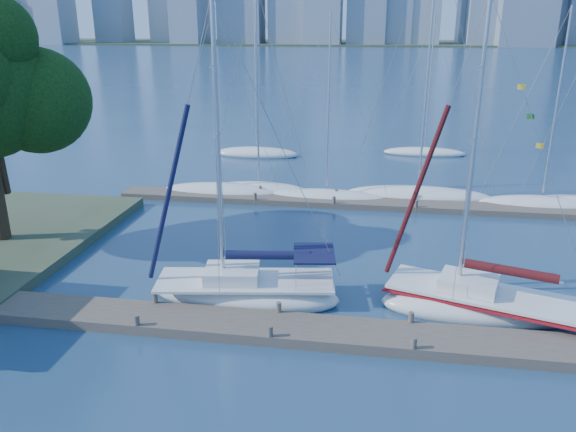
# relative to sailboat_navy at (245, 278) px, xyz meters

# --- Properties ---
(ground) EXTENTS (700.00, 700.00, 0.00)m
(ground) POSITION_rel_sailboat_navy_xyz_m (1.68, -2.46, -1.01)
(ground) COLOR navy
(ground) RESTS_ON ground
(near_dock) EXTENTS (26.00, 2.00, 0.40)m
(near_dock) POSITION_rel_sailboat_navy_xyz_m (1.68, -2.46, -0.81)
(near_dock) COLOR #4E4539
(near_dock) RESTS_ON ground
(far_dock) EXTENTS (30.00, 1.80, 0.36)m
(far_dock) POSITION_rel_sailboat_navy_xyz_m (3.68, 13.54, -0.83)
(far_dock) COLOR #4E4539
(far_dock) RESTS_ON ground
(far_shore) EXTENTS (800.00, 100.00, 1.50)m
(far_shore) POSITION_rel_sailboat_navy_xyz_m (1.68, 317.54, -1.01)
(far_shore) COLOR #38472D
(far_shore) RESTS_ON ground
(sailboat_navy) EXTENTS (8.13, 3.67, 12.49)m
(sailboat_navy) POSITION_rel_sailboat_navy_xyz_m (0.00, 0.00, 0.00)
(sailboat_navy) COLOR silver
(sailboat_navy) RESTS_ON ground
(sailboat_maroon) EXTENTS (8.20, 4.79, 12.50)m
(sailboat_maroon) POSITION_rel_sailboat_navy_xyz_m (9.47, 0.37, 0.00)
(sailboat_maroon) COLOR silver
(sailboat_maroon) RESTS_ON ground
(bg_boat_0) EXTENTS (8.30, 3.52, 12.41)m
(bg_boat_0) POSITION_rel_sailboat_navy_xyz_m (-5.04, 14.51, -0.75)
(bg_boat_0) COLOR silver
(bg_boat_0) RESTS_ON ground
(bg_boat_1) EXTENTS (6.82, 2.26, 13.55)m
(bg_boat_1) POSITION_rel_sailboat_navy_xyz_m (-2.61, 15.28, -0.73)
(bg_boat_1) COLOR silver
(bg_boat_1) RESTS_ON ground
(bg_boat_2) EXTENTS (8.11, 3.52, 11.89)m
(bg_boat_2) POSITION_rel_sailboat_navy_xyz_m (2.05, 14.44, -0.77)
(bg_boat_2) COLOR silver
(bg_boat_2) RESTS_ON ground
(bg_boat_3) EXTENTS (9.75, 6.14, 16.79)m
(bg_boat_3) POSITION_rel_sailboat_navy_xyz_m (7.97, 15.54, -0.70)
(bg_boat_3) COLOR silver
(bg_boat_3) RESTS_ON ground
(bg_boat_4) EXTENTS (7.80, 2.88, 12.27)m
(bg_boat_4) POSITION_rel_sailboat_navy_xyz_m (15.47, 14.84, -0.75)
(bg_boat_4) COLOR silver
(bg_boat_4) RESTS_ON ground
(bg_boat_6) EXTENTS (7.55, 3.76, 15.36)m
(bg_boat_6) POSITION_rel_sailboat_navy_xyz_m (-5.09, 26.35, -0.71)
(bg_boat_6) COLOR silver
(bg_boat_6) RESTS_ON ground
(bg_boat_7) EXTENTS (7.29, 3.60, 11.97)m
(bg_boat_7) POSITION_rel_sailboat_navy_xyz_m (9.33, 29.09, -0.78)
(bg_boat_7) COLOR silver
(bg_boat_7) RESTS_ON ground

